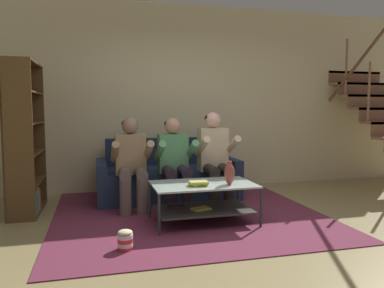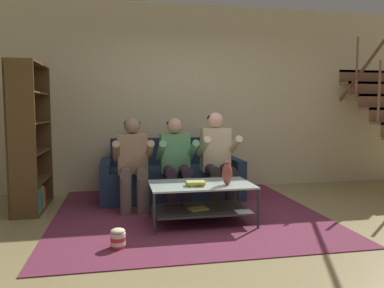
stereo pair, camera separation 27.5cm
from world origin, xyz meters
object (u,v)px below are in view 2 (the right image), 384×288
vase (227,174)px  person_seated_middle (176,158)px  couch (171,178)px  person_seated_right (217,155)px  bookshelf (27,152)px  book_stack (195,183)px  person_seated_left (133,159)px  coffee_table (200,197)px  popcorn_tub (118,239)px

vase → person_seated_middle: bearing=115.8°
couch → person_seated_right: person_seated_right is taller
person_seated_right → bookshelf: (-2.40, 0.19, 0.07)m
person_seated_middle → book_stack: person_seated_middle is taller
person_seated_left → book_stack: person_seated_left is taller
coffee_table → bookshelf: size_ratio=0.61×
bookshelf → person_seated_middle: bearing=-6.0°
couch → book_stack: couch is taller
person_seated_left → vase: (0.98, -0.88, -0.07)m
book_stack → popcorn_tub: bearing=-148.2°
person_seated_right → popcorn_tub: 1.98m
person_seated_middle → vase: person_seated_middle is taller
vase → popcorn_tub: 1.35m
book_stack → person_seated_right: bearing=61.5°
person_seated_left → coffee_table: bearing=-47.1°
person_seated_left → popcorn_tub: size_ratio=6.14×
person_seated_left → book_stack: (0.63, -0.87, -0.17)m
person_seated_middle → coffee_table: bearing=-78.5°
person_seated_right → popcorn_tub: person_seated_right is taller
person_seated_left → person_seated_middle: 0.55m
bookshelf → popcorn_tub: size_ratio=9.69×
person_seated_right → coffee_table: bearing=-117.5°
person_seated_middle → bookshelf: 1.86m
vase → book_stack: 0.36m
popcorn_tub → vase: bearing=22.9°
coffee_table → book_stack: 0.22m
book_stack → person_seated_left: bearing=125.9°
vase → popcorn_tub: size_ratio=1.36×
person_seated_left → popcorn_tub: 1.49m
couch → vase: couch is taller
person_seated_middle → couch: bearing=90.0°
person_seated_right → coffee_table: (-0.40, -0.76, -0.37)m
popcorn_tub → bookshelf: bearing=125.1°
popcorn_tub → coffee_table: bearing=34.6°
couch → coffee_table: couch is taller
coffee_table → bookshelf: bearing=154.6°
coffee_table → person_seated_right: bearing=62.5°
coffee_table → book_stack: bearing=-124.6°
couch → coffee_table: (0.15, -1.29, 0.01)m
person_seated_middle → book_stack: size_ratio=5.53×
couch → person_seated_middle: (-0.00, -0.54, 0.35)m
person_seated_left → vase: size_ratio=4.51×
couch → person_seated_right: bearing=-44.0°
person_seated_middle → coffee_table: size_ratio=1.02×
person_seated_right → bookshelf: size_ratio=0.67×
book_stack → person_seated_middle: bearing=95.1°
coffee_table → bookshelf: 2.26m
coffee_table → vase: bearing=-24.6°
person_seated_left → person_seated_right: size_ratio=0.95×
couch → person_seated_middle: person_seated_middle is taller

